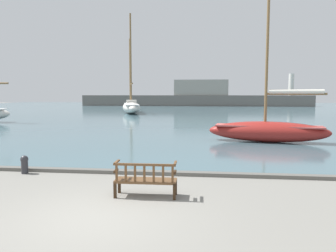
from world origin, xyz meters
TOP-DOWN VIEW (x-y plane):
  - ground_plane at (0.00, 0.00)m, footprint 160.00×160.00m
  - harbor_water at (0.00, 44.00)m, footprint 100.00×80.00m
  - quay_edge_kerb at (0.00, 3.85)m, footprint 40.00×0.30m
  - park_bench at (0.80, 1.51)m, footprint 1.61×0.55m
  - sailboat_mid_port at (-7.39, 35.34)m, footprint 4.57×10.63m
  - sailboat_distant_harbor at (5.67, 11.24)m, footprint 6.45×2.46m
  - mooring_bollard at (-3.70, 3.48)m, footprint 0.26×0.26m
  - far_breakwater at (0.52, 59.91)m, footprint 46.29×2.40m

SIDE VIEW (x-z plane):
  - ground_plane at x=0.00m, z-range 0.00..0.00m
  - harbor_water at x=0.00m, z-range 0.00..0.08m
  - quay_edge_kerb at x=0.00m, z-range 0.00..0.12m
  - mooring_bollard at x=-3.70m, z-range 0.04..0.65m
  - park_bench at x=0.80m, z-range 0.01..0.93m
  - sailboat_distant_harbor at x=5.67m, z-range -3.66..5.15m
  - sailboat_mid_port at x=-7.39m, z-range -5.34..7.44m
  - far_breakwater at x=0.52m, z-range -1.50..4.94m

